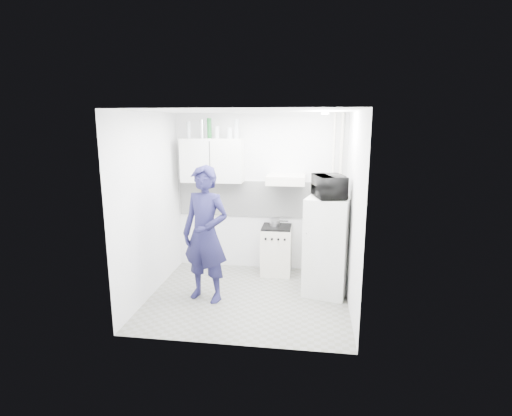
# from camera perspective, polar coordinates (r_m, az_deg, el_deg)

# --- Properties ---
(floor) EXTENTS (2.80, 2.80, 0.00)m
(floor) POSITION_cam_1_polar(r_m,az_deg,el_deg) (5.85, -1.13, -12.65)
(floor) COLOR gray
(floor) RESTS_ON ground
(ceiling) EXTENTS (2.80, 2.80, 0.00)m
(ceiling) POSITION_cam_1_polar(r_m,az_deg,el_deg) (5.31, -1.25, 13.70)
(ceiling) COLOR white
(ceiling) RESTS_ON wall_back
(wall_back) EXTENTS (2.80, 0.00, 2.80)m
(wall_back) POSITION_cam_1_polar(r_m,az_deg,el_deg) (6.65, 0.53, 2.17)
(wall_back) COLOR silver
(wall_back) RESTS_ON floor
(wall_left) EXTENTS (0.00, 2.60, 2.60)m
(wall_left) POSITION_cam_1_polar(r_m,az_deg,el_deg) (5.82, -14.92, 0.29)
(wall_left) COLOR silver
(wall_left) RESTS_ON floor
(wall_right) EXTENTS (0.00, 2.60, 2.60)m
(wall_right) POSITION_cam_1_polar(r_m,az_deg,el_deg) (5.40, 13.66, -0.57)
(wall_right) COLOR silver
(wall_right) RESTS_ON floor
(person) EXTENTS (0.79, 0.63, 1.90)m
(person) POSITION_cam_1_polar(r_m,az_deg,el_deg) (5.54, -7.23, -3.74)
(person) COLOR #1A193F
(person) RESTS_ON floor
(stove) EXTENTS (0.48, 0.48, 0.77)m
(stove) POSITION_cam_1_polar(r_m,az_deg,el_deg) (6.60, 2.93, -6.11)
(stove) COLOR silver
(stove) RESTS_ON floor
(fridge) EXTENTS (0.71, 0.71, 1.43)m
(fridge) POSITION_cam_1_polar(r_m,az_deg,el_deg) (5.84, 10.13, -5.40)
(fridge) COLOR white
(fridge) RESTS_ON floor
(stove_top) EXTENTS (0.46, 0.46, 0.03)m
(stove_top) POSITION_cam_1_polar(r_m,az_deg,el_deg) (6.48, 2.97, -2.74)
(stove_top) COLOR black
(stove_top) RESTS_ON stove
(saucepan) EXTENTS (0.17, 0.17, 0.09)m
(saucepan) POSITION_cam_1_polar(r_m,az_deg,el_deg) (6.54, 2.69, -2.07)
(saucepan) COLOR silver
(saucepan) RESTS_ON stove_top
(microwave) EXTENTS (0.64, 0.51, 0.31)m
(microwave) POSITION_cam_1_polar(r_m,az_deg,el_deg) (5.64, 10.46, 3.05)
(microwave) COLOR black
(microwave) RESTS_ON fridge
(bottle_a) EXTENTS (0.06, 0.06, 0.26)m
(bottle_a) POSITION_cam_1_polar(r_m,az_deg,el_deg) (6.62, -9.61, 10.93)
(bottle_a) COLOR #B2B7BC
(bottle_a) RESTS_ON upper_cabinet
(bottle_c) EXTENTS (0.07, 0.07, 0.29)m
(bottle_c) POSITION_cam_1_polar(r_m,az_deg,el_deg) (6.56, -7.74, 11.12)
(bottle_c) COLOR silver
(bottle_c) RESTS_ON upper_cabinet
(bottle_d) EXTENTS (0.07, 0.07, 0.32)m
(bottle_d) POSITION_cam_1_polar(r_m,az_deg,el_deg) (6.52, -6.68, 11.25)
(bottle_d) COLOR #144C1E
(bottle_d) RESTS_ON upper_cabinet
(canister_a) EXTENTS (0.08, 0.08, 0.19)m
(canister_a) POSITION_cam_1_polar(r_m,az_deg,el_deg) (6.50, -5.60, 10.70)
(canister_a) COLOR #B2B7BC
(canister_a) RESTS_ON upper_cabinet
(canister_b) EXTENTS (0.09, 0.09, 0.17)m
(canister_b) POSITION_cam_1_polar(r_m,az_deg,el_deg) (6.45, -3.78, 10.64)
(canister_b) COLOR #B2B7BC
(canister_b) RESTS_ON upper_cabinet
(bottle_e) EXTENTS (0.07, 0.07, 0.30)m
(bottle_e) POSITION_cam_1_polar(r_m,az_deg,el_deg) (6.43, -2.81, 11.21)
(bottle_e) COLOR #B2B7BC
(bottle_e) RESTS_ON upper_cabinet
(upper_cabinet) EXTENTS (1.00, 0.35, 0.70)m
(upper_cabinet) POSITION_cam_1_polar(r_m,az_deg,el_deg) (6.54, -6.23, 6.79)
(upper_cabinet) COLOR white
(upper_cabinet) RESTS_ON wall_back
(range_hood) EXTENTS (0.60, 0.50, 0.14)m
(range_hood) POSITION_cam_1_polar(r_m,az_deg,el_deg) (6.32, 4.30, 4.08)
(range_hood) COLOR silver
(range_hood) RESTS_ON wall_back
(backsplash) EXTENTS (2.74, 0.03, 0.60)m
(backsplash) POSITION_cam_1_polar(r_m,az_deg,el_deg) (6.65, 0.52, 1.30)
(backsplash) COLOR white
(backsplash) RESTS_ON wall_back
(pipe_a) EXTENTS (0.05, 0.05, 2.60)m
(pipe_a) POSITION_cam_1_polar(r_m,az_deg,el_deg) (6.53, 11.83, 1.72)
(pipe_a) COLOR silver
(pipe_a) RESTS_ON floor
(pipe_b) EXTENTS (0.04, 0.04, 2.60)m
(pipe_b) POSITION_cam_1_polar(r_m,az_deg,el_deg) (6.52, 10.78, 1.75)
(pipe_b) COLOR silver
(pipe_b) RESTS_ON floor
(ceiling_spot_fixture) EXTENTS (0.10, 0.10, 0.02)m
(ceiling_spot_fixture) POSITION_cam_1_polar(r_m,az_deg,el_deg) (5.44, 9.84, 13.18)
(ceiling_spot_fixture) COLOR white
(ceiling_spot_fixture) RESTS_ON ceiling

